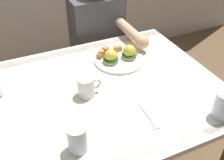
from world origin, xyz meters
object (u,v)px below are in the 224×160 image
object	(u,v)px
fork	(150,118)
diner_person	(99,41)
dining_table	(96,108)
water_glass_far	(223,106)
water_glass_near	(78,140)
eggs_benedict_plate	(119,57)
coffee_mug	(87,86)

from	to	relation	value
fork	diner_person	bearing A→B (deg)	82.16
dining_table	water_glass_far	xyz separation A→B (m)	(0.42, -0.36, 0.16)
water_glass_near	diner_person	xyz separation A→B (m)	(0.44, 0.88, -0.14)
eggs_benedict_plate	dining_table	bearing A→B (deg)	-138.24
water_glass_near	diner_person	bearing A→B (deg)	63.64
coffee_mug	eggs_benedict_plate	bearing A→B (deg)	37.52
diner_person	dining_table	bearing A→B (deg)	-113.51
fork	water_glass_near	world-z (taller)	water_glass_near
eggs_benedict_plate	diner_person	world-z (taller)	diner_person
coffee_mug	water_glass_far	size ratio (longest dim) A/B	0.96
fork	diner_person	distance (m)	0.87
fork	diner_person	size ratio (longest dim) A/B	0.14
dining_table	water_glass_far	world-z (taller)	water_glass_far
eggs_benedict_plate	diner_person	bearing A→B (deg)	83.32
diner_person	eggs_benedict_plate	bearing A→B (deg)	-96.68
dining_table	diner_person	bearing A→B (deg)	66.49
dining_table	coffee_mug	distance (m)	0.16
coffee_mug	diner_person	xyz separation A→B (m)	(0.30, 0.61, -0.14)
dining_table	coffee_mug	xyz separation A→B (m)	(-0.04, -0.01, 0.16)
dining_table	fork	world-z (taller)	fork
dining_table	eggs_benedict_plate	bearing A→B (deg)	41.76
coffee_mug	water_glass_near	world-z (taller)	water_glass_near
coffee_mug	water_glass_far	xyz separation A→B (m)	(0.46, -0.36, 0.00)
water_glass_far	fork	bearing A→B (deg)	158.60
fork	water_glass_far	bearing A→B (deg)	-21.40
coffee_mug	water_glass_near	size ratio (longest dim) A/B	1.00
eggs_benedict_plate	water_glass_far	xyz separation A→B (m)	(0.20, -0.55, 0.03)
dining_table	fork	xyz separation A→B (m)	(0.14, -0.26, 0.11)
diner_person	water_glass_far	bearing A→B (deg)	-80.77
water_glass_near	water_glass_far	bearing A→B (deg)	-7.65
eggs_benedict_plate	water_glass_near	xyz separation A→B (m)	(-0.39, -0.47, 0.02)
eggs_benedict_plate	water_glass_near	world-z (taller)	water_glass_near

